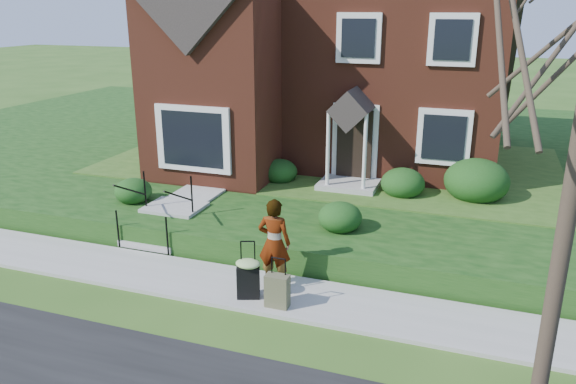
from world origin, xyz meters
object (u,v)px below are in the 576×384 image
at_px(suitcase_black, 248,276).
at_px(suitcase_olive, 277,291).
at_px(front_steps, 165,220).
at_px(woman, 274,243).

bearing_deg(suitcase_black, suitcase_olive, -31.81).
xyz_separation_m(front_steps, suitcase_olive, (3.77, -2.33, -0.07)).
relative_size(front_steps, suitcase_black, 1.76).
relative_size(front_steps, suitcase_olive, 2.11).
bearing_deg(woman, front_steps, -26.74).
xyz_separation_m(front_steps, woman, (3.42, -1.54, 0.51)).
distance_m(front_steps, woman, 3.79).
relative_size(woman, suitcase_black, 1.58).
height_order(front_steps, suitcase_black, front_steps).
xyz_separation_m(front_steps, suitcase_black, (3.13, -2.19, 0.05)).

